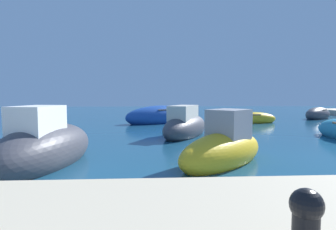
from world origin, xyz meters
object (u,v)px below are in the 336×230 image
moored_boat_4 (161,117)px  moored_boat_6 (224,149)px  moored_boat_3 (318,115)px  mooring_bollard (306,219)px  moored_boat_7 (45,148)px  moored_boat_2 (253,119)px  moored_boat_1 (185,126)px

moored_boat_4 → moored_boat_6: size_ratio=1.54×
moored_boat_3 → mooring_bollard: bearing=20.2°
moored_boat_7 → moored_boat_4: bearing=-6.3°
moored_boat_6 → moored_boat_7: size_ratio=0.79×
moored_boat_2 → moored_boat_3: size_ratio=0.97×
moored_boat_2 → moored_boat_6: (-5.07, -11.18, 0.16)m
moored_boat_6 → mooring_bollard: moored_boat_6 is taller
moored_boat_4 → moored_boat_6: moored_boat_6 is taller
moored_boat_4 → moored_boat_6: (1.48, -11.60, -0.00)m
moored_boat_6 → mooring_bollard: 5.44m
moored_boat_4 → mooring_bollard: (0.81, -16.98, 0.42)m
moored_boat_7 → mooring_bollard: size_ratio=6.99×
moored_boat_1 → moored_boat_2: 7.99m
moored_boat_1 → moored_boat_4: bearing=35.7°
moored_boat_2 → moored_boat_6: size_ratio=0.99×
moored_boat_2 → moored_boat_7: (-10.18, -11.07, 0.22)m
moored_boat_7 → moored_boat_1: bearing=-30.0°
moored_boat_4 → moored_boat_7: 12.04m
moored_boat_1 → moored_boat_3: (12.19, 8.82, -0.12)m
moored_boat_2 → moored_boat_7: size_ratio=0.78×
moored_boat_3 → moored_boat_4: moored_boat_4 is taller
moored_boat_2 → mooring_bollard: 17.55m
moored_boat_1 → moored_boat_7: bearing=165.2°
moored_boat_1 → moored_boat_2: (5.54, 5.75, -0.19)m
moored_boat_1 → mooring_bollard: 10.82m
moored_boat_1 → moored_boat_4: size_ratio=0.85×
moored_boat_2 → moored_boat_7: moored_boat_7 is taller
moored_boat_3 → moored_boat_7: size_ratio=0.80×
mooring_bollard → moored_boat_1: bearing=88.9°
moored_boat_1 → moored_boat_2: moored_boat_1 is taller
moored_boat_2 → moored_boat_3: (6.65, 3.07, 0.07)m
moored_boat_3 → moored_boat_7: (-16.83, -14.14, 0.15)m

